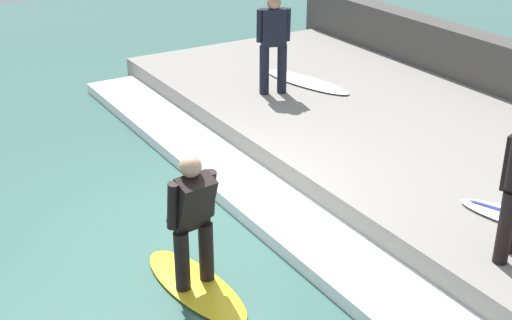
% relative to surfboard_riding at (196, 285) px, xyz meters
% --- Properties ---
extents(ground_plane, '(28.00, 28.00, 0.00)m').
position_rel_surfboard_riding_xyz_m(ground_plane, '(0.84, 1.13, -0.03)').
color(ground_plane, '#386056').
extents(concrete_ledge, '(4.40, 11.54, 0.43)m').
position_rel_surfboard_riding_xyz_m(concrete_ledge, '(4.22, 1.13, 0.19)').
color(concrete_ledge, gray).
rests_on(concrete_ledge, ground_plane).
extents(wave_foam_crest, '(0.92, 10.97, 0.17)m').
position_rel_surfboard_riding_xyz_m(wave_foam_crest, '(1.56, 1.13, 0.05)').
color(wave_foam_crest, white).
rests_on(wave_foam_crest, ground_plane).
extents(surfboard_riding, '(0.75, 1.72, 0.06)m').
position_rel_surfboard_riding_xyz_m(surfboard_riding, '(0.00, 0.00, 0.00)').
color(surfboard_riding, yellow).
rests_on(surfboard_riding, ground_plane).
extents(surfer_riding, '(0.55, 0.45, 1.47)m').
position_rel_surfboard_riding_xyz_m(surfer_riding, '(0.00, 0.00, 0.85)').
color(surfer_riding, black).
rests_on(surfer_riding, surfboard_riding).
extents(surfer_waiting_far, '(0.53, 0.38, 1.62)m').
position_rel_surfboard_riding_xyz_m(surfer_waiting_far, '(3.35, 3.76, 1.32)').
color(surfer_waiting_far, black).
rests_on(surfer_waiting_far, concrete_ledge).
extents(surfboard_waiting_far, '(0.90, 1.91, 0.06)m').
position_rel_surfboard_riding_xyz_m(surfboard_waiting_far, '(4.12, 3.88, 0.43)').
color(surfboard_waiting_far, white).
rests_on(surfboard_waiting_far, concrete_ledge).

